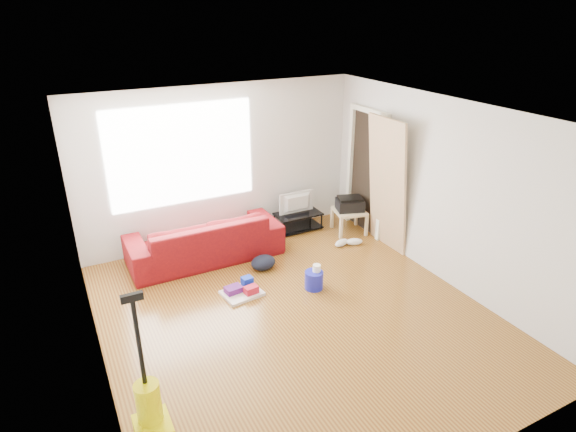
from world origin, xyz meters
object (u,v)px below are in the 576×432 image
sofa (206,258)px  cleaning_tray (243,290)px  bucket (314,288)px  vacuum (151,414)px  backpack (263,269)px  side_table (349,213)px  tv_stand (298,221)px

sofa → cleaning_tray: 1.20m
bucket → cleaning_tray: size_ratio=0.46×
sofa → vacuum: size_ratio=1.55×
bucket → backpack: (-0.39, 0.80, 0.00)m
side_table → vacuum: vacuum is taller
cleaning_tray → vacuum: 2.42m
sofa → bucket: 1.82m
bucket → cleaning_tray: 0.97m
tv_stand → sofa: bearing=-171.3°
side_table → bucket: 1.95m
backpack → vacuum: size_ratio=0.25×
sofa → bucket: sofa is taller
cleaning_tray → side_table: bearing=22.3°
tv_stand → bucket: (-0.72, -1.77, -0.15)m
tv_stand → cleaning_tray: (-1.64, -1.46, -0.10)m
tv_stand → side_table: bearing=-34.9°
vacuum → backpack: bearing=47.5°
side_table → bucket: side_table is taller
cleaning_tray → backpack: bearing=42.4°
bucket → backpack: size_ratio=0.67×
tv_stand → vacuum: (-3.24, -3.26, 0.12)m
backpack → vacuum: 3.13m
sofa → backpack: bearing=132.0°
side_table → bucket: size_ratio=2.35×
tv_stand → backpack: tv_stand is taller
sofa → backpack: sofa is taller
sofa → vacuum: vacuum is taller
tv_stand → backpack: size_ratio=2.06×
bucket → side_table: bearing=41.8°
cleaning_tray → vacuum: (-1.60, -1.80, 0.22)m
tv_stand → vacuum: 4.60m
side_table → cleaning_tray: bearing=-157.7°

